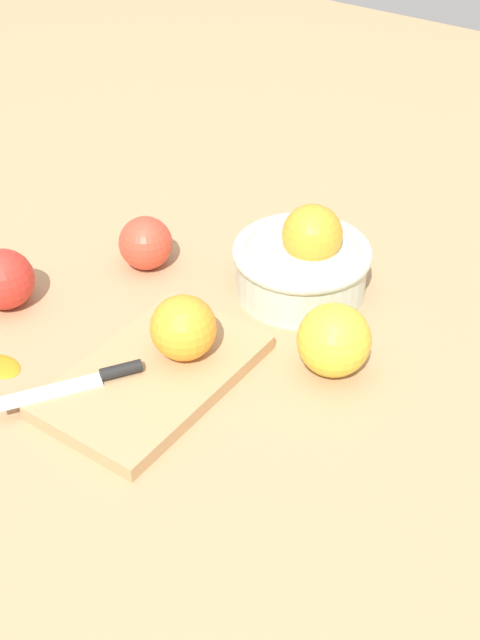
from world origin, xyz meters
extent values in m
plane|color=tan|center=(0.00, 0.00, 0.00)|extent=(2.40, 2.40, 0.00)
cylinder|color=beige|center=(-0.15, 0.08, 0.03)|extent=(0.16, 0.16, 0.06)
torus|color=beige|center=(-0.15, 0.08, 0.06)|extent=(0.17, 0.17, 0.02)
sphere|color=orange|center=(-0.17, 0.08, 0.08)|extent=(0.07, 0.07, 0.07)
cube|color=tan|center=(0.08, 0.04, 0.01)|extent=(0.25, 0.15, 0.02)
sphere|color=orange|center=(0.04, 0.05, 0.05)|extent=(0.07, 0.07, 0.07)
cube|color=silver|center=(0.18, -0.03, 0.02)|extent=(0.10, 0.08, 0.00)
cylinder|color=black|center=(0.11, 0.01, 0.02)|extent=(0.05, 0.04, 0.01)
sphere|color=#D6422D|center=(-0.09, -0.12, 0.03)|extent=(0.07, 0.07, 0.07)
sphere|color=red|center=(0.08, -0.20, 0.04)|extent=(0.07, 0.07, 0.07)
sphere|color=gold|center=(-0.05, 0.18, 0.04)|extent=(0.08, 0.08, 0.08)
ellipsoid|color=orange|center=(0.16, -0.12, 0.00)|extent=(0.04, 0.05, 0.01)
camera|label=1|loc=(0.59, 0.51, 0.62)|focal=47.34mm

